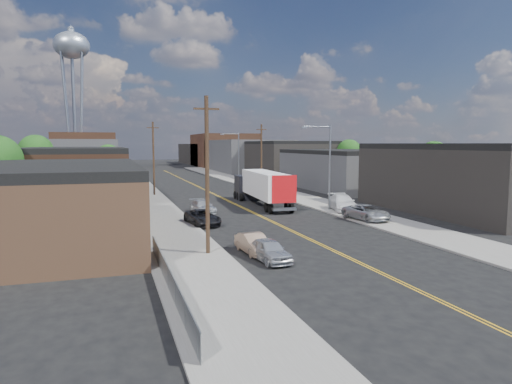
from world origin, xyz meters
TOP-DOWN VIEW (x-y plane):
  - ground at (0.00, 60.00)m, footprint 260.00×260.00m
  - centerline at (0.00, 45.00)m, footprint 0.32×120.00m
  - sidewalk_left at (-9.50, 45.00)m, footprint 5.00×140.00m
  - sidewalk_right at (9.50, 45.00)m, footprint 5.00×140.00m
  - warehouse_tan at (-18.00, 18.00)m, footprint 12.00×22.00m
  - warehouse_brown at (-18.00, 44.00)m, footprint 12.00×26.00m
  - industrial_right_a at (21.99, 20.00)m, footprint 14.00×22.00m
  - industrial_right_b at (22.00, 46.00)m, footprint 14.00×24.00m
  - industrial_right_c at (22.00, 72.00)m, footprint 14.00×22.00m
  - skyline_left_a at (-20.00, 95.00)m, footprint 16.00×30.00m
  - skyline_right_a at (20.00, 95.00)m, footprint 16.00×30.00m
  - skyline_left_b at (-20.00, 120.00)m, footprint 16.00×26.00m
  - skyline_right_b at (20.00, 120.00)m, footprint 16.00×26.00m
  - skyline_left_c at (-20.00, 140.00)m, footprint 16.00×40.00m
  - skyline_right_c at (20.00, 140.00)m, footprint 16.00×40.00m
  - water_tower at (-22.00, 110.00)m, footprint 9.00×9.00m
  - streetlight_near at (7.60, 25.00)m, footprint 3.39×0.25m
  - streetlight_far at (7.60, 60.00)m, footprint 3.39×0.25m
  - utility_pole_left_near at (-8.20, 10.00)m, footprint 1.60×0.26m
  - utility_pole_left_far at (-8.20, 45.00)m, footprint 1.60×0.26m
  - utility_pole_right at (8.20, 48.00)m, footprint 1.60×0.26m
  - chainlink_fence at (-11.50, 3.50)m, footprint 0.05×16.00m
  - tree_left_mid at (-23.94, 55.00)m, footprint 5.10×5.04m
  - tree_left_far at (-13.94, 62.00)m, footprint 4.35×4.20m
  - tree_right_near at (30.06, 36.00)m, footprint 4.60×4.48m
  - tree_right_far at (30.06, 60.00)m, footprint 4.85×4.76m
  - semi_truck at (2.54, 31.53)m, footprint 3.34×15.22m
  - car_left_a at (-5.00, 7.41)m, footprint 1.99×4.13m
  - car_left_b at (-5.28, 9.57)m, footprint 1.62×3.99m
  - car_left_c at (-6.40, 20.80)m, footprint 2.79×5.04m
  - car_left_d at (-5.00, 27.64)m, footprint 2.29×4.68m
  - car_right_lot_a at (8.20, 18.03)m, footprint 3.02×5.24m
  - car_right_lot_b at (9.06, 24.08)m, footprint 3.53×5.90m
  - car_right_lot_c at (11.00, 44.47)m, footprint 2.14×4.22m

SIDE VIEW (x-z plane):
  - ground at x=0.00m, z-range 0.00..0.00m
  - centerline at x=0.00m, z-range 0.00..0.01m
  - sidewalk_left at x=-9.50m, z-range 0.00..0.15m
  - sidewalk_right at x=9.50m, z-range 0.00..0.15m
  - car_left_b at x=-5.28m, z-range 0.00..1.29m
  - car_left_d at x=-5.00m, z-range 0.00..1.31m
  - chainlink_fence at x=-11.50m, z-range 0.04..1.27m
  - car_left_c at x=-6.40m, z-range 0.00..1.33m
  - car_left_a at x=-5.00m, z-range 0.00..1.36m
  - car_right_lot_a at x=8.20m, z-range 0.15..1.53m
  - car_right_lot_c at x=11.00m, z-range 0.15..1.53m
  - car_right_lot_b at x=9.06m, z-range 0.15..1.75m
  - semi_truck at x=2.54m, z-range 0.27..4.22m
  - warehouse_tan at x=-18.00m, z-range 0.00..5.60m
  - industrial_right_b at x=22.00m, z-range 0.00..6.10m
  - warehouse_brown at x=-18.00m, z-range 0.00..6.60m
  - skyline_left_c at x=-20.00m, z-range 0.00..7.00m
  - skyline_right_c at x=20.00m, z-range 0.00..7.00m
  - industrial_right_a at x=21.99m, z-range 0.00..7.10m
  - industrial_right_c at x=22.00m, z-range 0.00..7.60m
  - skyline_left_a at x=-20.00m, z-range 0.00..8.00m
  - skyline_right_a at x=20.00m, z-range 0.00..8.00m
  - tree_left_far at x=-13.94m, z-range 1.08..8.05m
  - tree_right_near at x=30.06m, z-range 1.15..8.59m
  - skyline_left_b at x=-20.00m, z-range 0.00..10.00m
  - skyline_right_b at x=20.00m, z-range 0.00..10.00m
  - utility_pole_left_near at x=-8.20m, z-range 0.14..10.14m
  - utility_pole_left_far at x=-8.20m, z-range 0.14..10.14m
  - utility_pole_right at x=8.20m, z-range 0.14..10.14m
  - tree_right_far at x=30.06m, z-range 1.22..9.13m
  - streetlight_near at x=7.60m, z-range 0.83..9.83m
  - streetlight_far at x=7.60m, z-range 0.83..9.83m
  - tree_left_mid at x=-23.94m, z-range 1.30..9.67m
  - water_tower at x=-22.00m, z-range 12.20..49.10m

